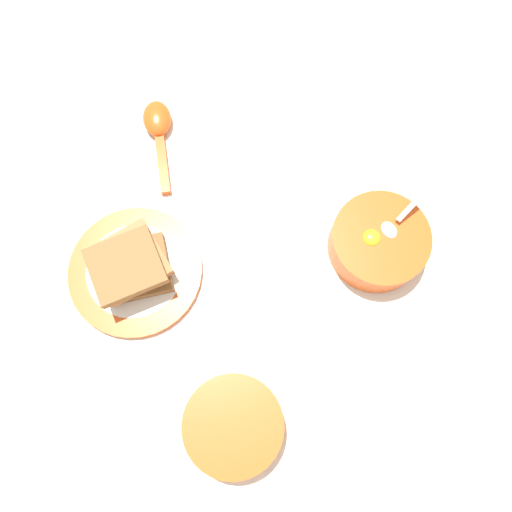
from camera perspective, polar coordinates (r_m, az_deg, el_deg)
ground_plane at (r=0.73m, az=-5.53°, el=-0.30°), size 3.00×3.00×0.00m
egg_bowl at (r=0.72m, az=13.82°, el=1.60°), size 0.14×0.15×0.08m
toast_plate at (r=0.73m, az=-13.61°, el=-1.71°), size 0.19×0.19×0.01m
toast_sandwich at (r=0.70m, az=-14.18°, el=-1.08°), size 0.11×0.12×0.05m
soup_spoon at (r=0.81m, az=-11.13°, el=14.26°), size 0.15×0.09×0.03m
congee_bowl at (r=0.67m, az=-2.58°, el=-18.75°), size 0.13×0.13×0.05m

